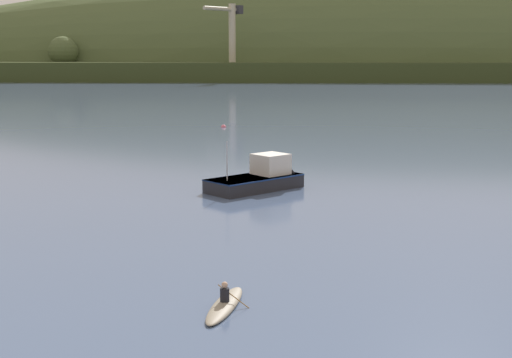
# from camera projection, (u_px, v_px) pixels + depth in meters

# --- Properties ---
(dockside_crane) EXTENTS (8.92, 12.40, 20.45)m
(dockside_crane) POSITION_uv_depth(u_px,v_px,m) (232.00, 44.00, 197.32)
(dockside_crane) COLOR #4C4C51
(dockside_crane) RESTS_ON ground
(fishing_boat_moored) EXTENTS (6.27, 6.69, 4.25)m
(fishing_boat_moored) POSITION_uv_depth(u_px,v_px,m) (263.00, 182.00, 47.05)
(fishing_boat_moored) COLOR #232328
(fishing_boat_moored) RESTS_ON ground
(canoe_with_paddler) EXTENTS (1.54, 3.99, 1.02)m
(canoe_with_paddler) POSITION_uv_depth(u_px,v_px,m) (225.00, 305.00, 25.47)
(canoe_with_paddler) COLOR gray
(canoe_with_paddler) RESTS_ON ground
(mooring_buoy_off_fishing_boat) EXTENTS (0.59, 0.59, 0.67)m
(mooring_buoy_off_fishing_boat) POSITION_uv_depth(u_px,v_px,m) (224.00, 127.00, 84.04)
(mooring_buoy_off_fishing_boat) COLOR #E06675
(mooring_buoy_off_fishing_boat) RESTS_ON ground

